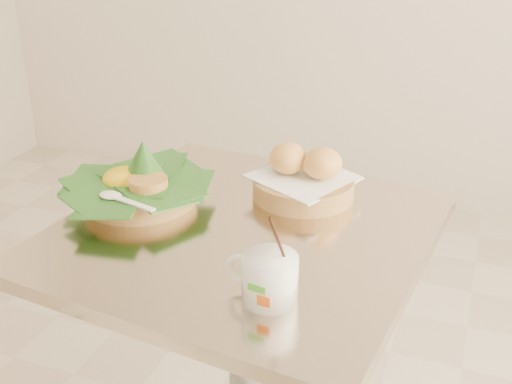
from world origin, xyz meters
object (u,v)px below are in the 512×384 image
(cafe_table, at_px, (244,319))
(coffee_mug, at_px, (268,277))
(rice_basket, at_px, (139,183))
(bread_basket, at_px, (304,179))

(cafe_table, height_order, coffee_mug, coffee_mug)
(rice_basket, relative_size, coffee_mug, 1.91)
(cafe_table, distance_m, coffee_mug, 0.36)
(coffee_mug, bearing_deg, bread_basket, 98.39)
(bread_basket, distance_m, coffee_mug, 0.40)
(rice_basket, bearing_deg, cafe_table, -8.49)
(cafe_table, distance_m, rice_basket, 0.37)
(cafe_table, bearing_deg, rice_basket, 171.51)
(rice_basket, bearing_deg, bread_basket, 24.22)
(rice_basket, distance_m, bread_basket, 0.35)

